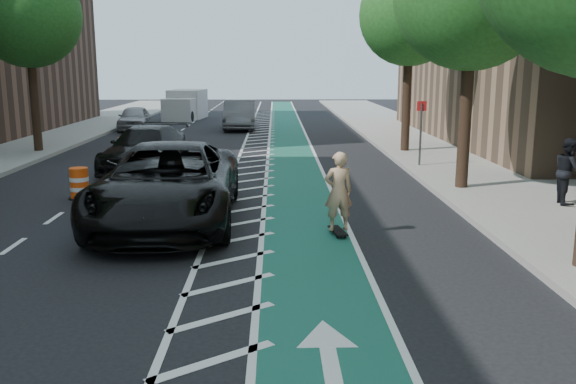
{
  "coord_description": "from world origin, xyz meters",
  "views": [
    {
      "loc": [
        2.31,
        -10.0,
        3.71
      ],
      "look_at": [
        2.57,
        2.6,
        1.1
      ],
      "focal_mm": 38.0,
      "sensor_mm": 36.0,
      "label": 1
    }
  ],
  "objects_px": {
    "barrel_a": "(79,184)",
    "suv_near": "(168,184)",
    "skateboarder": "(338,191)",
    "suv_far": "(146,149)"
  },
  "relations": [
    {
      "from": "skateboarder",
      "to": "barrel_a",
      "type": "bearing_deg",
      "value": -39.71
    },
    {
      "from": "skateboarder",
      "to": "suv_far",
      "type": "height_order",
      "value": "skateboarder"
    },
    {
      "from": "barrel_a",
      "to": "suv_near",
      "type": "bearing_deg",
      "value": -42.52
    },
    {
      "from": "suv_far",
      "to": "barrel_a",
      "type": "xyz_separation_m",
      "value": [
        -0.86,
        -4.97,
        -0.36
      ]
    },
    {
      "from": "suv_far",
      "to": "barrel_a",
      "type": "height_order",
      "value": "suv_far"
    },
    {
      "from": "skateboarder",
      "to": "suv_far",
      "type": "relative_size",
      "value": 0.33
    },
    {
      "from": "suv_near",
      "to": "suv_far",
      "type": "height_order",
      "value": "suv_near"
    },
    {
      "from": "suv_near",
      "to": "barrel_a",
      "type": "distance_m",
      "value": 4.1
    },
    {
      "from": "suv_near",
      "to": "barrel_a",
      "type": "xyz_separation_m",
      "value": [
        -3.0,
        2.75,
        -0.53
      ]
    },
    {
      "from": "skateboarder",
      "to": "barrel_a",
      "type": "relative_size",
      "value": 1.98
    }
  ]
}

